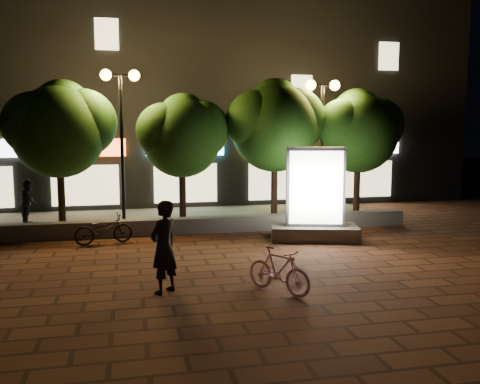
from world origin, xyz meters
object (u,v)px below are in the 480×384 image
object	(u,v)px
tree_right	(276,123)
scooter_parked	(104,229)
tree_left	(60,126)
scooter_pink	(279,270)
pedestrian	(29,202)
ad_kiosk	(315,203)
tree_far_right	(359,128)
street_lamp_left	(121,108)
tree_mid	(183,133)
rider	(164,247)
street_lamp_right	(322,113)

from	to	relation	value
tree_right	scooter_parked	world-z (taller)	tree_right
tree_left	scooter_pink	bearing A→B (deg)	-57.18
pedestrian	ad_kiosk	bearing A→B (deg)	-114.60
pedestrian	tree_far_right	bearing A→B (deg)	-94.08
tree_far_right	street_lamp_left	distance (m)	8.58
tree_far_right	tree_mid	bearing A→B (deg)	-180.00
tree_right	ad_kiosk	xyz separation A→B (m)	(0.31, -3.21, -2.43)
rider	ad_kiosk	bearing A→B (deg)	176.87
tree_mid	scooter_pink	bearing A→B (deg)	-82.09
tree_left	tree_right	bearing A→B (deg)	0.00
street_lamp_left	rider	distance (m)	7.82
rider	scooter_pink	bearing A→B (deg)	123.85
ad_kiosk	scooter_pink	distance (m)	5.36
scooter_parked	tree_far_right	bearing A→B (deg)	-87.71
street_lamp_right	scooter_parked	distance (m)	8.61
pedestrian	street_lamp_right	bearing A→B (deg)	-96.20
tree_left	scooter_pink	world-z (taller)	tree_left
street_lamp_left	scooter_parked	world-z (taller)	street_lamp_left
tree_far_right	scooter_pink	distance (m)	10.00
tree_mid	tree_right	distance (m)	3.32
rider	street_lamp_right	bearing A→B (deg)	-174.91
tree_left	tree_right	distance (m)	7.30
tree_right	tree_far_right	world-z (taller)	tree_right
tree_mid	scooter_pink	xyz separation A→B (m)	(1.10, -7.90, -2.74)
tree_left	scooter_parked	world-z (taller)	tree_left
tree_far_right	rider	distance (m)	10.96
tree_mid	tree_far_right	distance (m)	6.50
pedestrian	scooter_pink	bearing A→B (deg)	-143.99
tree_mid	ad_kiosk	world-z (taller)	tree_mid
tree_left	tree_mid	world-z (taller)	tree_left
rider	tree_left	bearing A→B (deg)	-113.52
street_lamp_left	scooter_parked	bearing A→B (deg)	-104.48
street_lamp_left	rider	world-z (taller)	street_lamp_left
scooter_pink	street_lamp_right	bearing A→B (deg)	27.91
street_lamp_left	ad_kiosk	size ratio (longest dim) A/B	1.82
tree_right	tree_far_right	xyz separation A→B (m)	(3.20, -0.00, -0.20)
rider	tree_mid	bearing A→B (deg)	-143.40
tree_far_right	street_lamp_left	bearing A→B (deg)	-178.24
street_lamp_right	scooter_parked	world-z (taller)	street_lamp_right
street_lamp_left	ad_kiosk	distance (m)	7.01
scooter_pink	tree_far_right	bearing A→B (deg)	20.29
street_lamp_left	ad_kiosk	xyz separation A→B (m)	(5.67, -2.95, -2.89)
scooter_parked	rider	bearing A→B (deg)	-176.84
ad_kiosk	scooter_pink	size ratio (longest dim) A/B	1.80
street_lamp_left	street_lamp_right	xyz separation A→B (m)	(7.00, 0.00, -0.13)
tree_right	pedestrian	xyz separation A→B (m)	(-8.53, 0.89, -2.71)
tree_right	pedestrian	distance (m)	9.00
tree_left	scooter_pink	xyz separation A→B (m)	(5.09, -7.90, -2.97)
street_lamp_left	scooter_parked	size ratio (longest dim) A/B	3.10
tree_right	rider	world-z (taller)	tree_right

